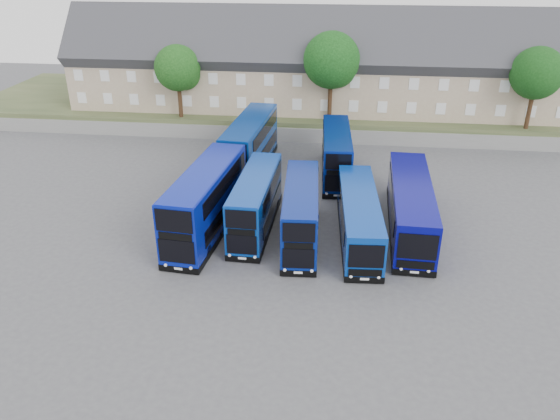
# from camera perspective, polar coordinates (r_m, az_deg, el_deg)

# --- Properties ---
(ground) EXTENTS (120.00, 120.00, 0.00)m
(ground) POSITION_cam_1_polar(r_m,az_deg,el_deg) (36.55, 0.51, -5.26)
(ground) COLOR #4C4C51
(ground) RESTS_ON ground
(retaining_wall) EXTENTS (70.00, 0.40, 1.50)m
(retaining_wall) POSITION_cam_1_polar(r_m,az_deg,el_deg) (58.06, 3.06, 7.79)
(retaining_wall) COLOR slate
(retaining_wall) RESTS_ON ground
(earth_bank) EXTENTS (80.00, 20.00, 2.00)m
(earth_bank) POSITION_cam_1_polar(r_m,az_deg,el_deg) (67.54, 3.64, 10.66)
(earth_bank) COLOR #3C4B2A
(earth_bank) RESTS_ON ground
(terrace_row) EXTENTS (54.00, 10.40, 11.20)m
(terrace_row) POSITION_cam_1_polar(r_m,az_deg,el_deg) (62.34, 3.57, 14.64)
(terrace_row) COLOR tan
(terrace_row) RESTS_ON earth_bank
(dd_front_left) EXTENTS (3.80, 12.06, 4.72)m
(dd_front_left) POSITION_cam_1_polar(r_m,az_deg,el_deg) (39.39, -7.70, 0.78)
(dd_front_left) COLOR #081899
(dd_front_left) RESTS_ON ground
(dd_front_mid) EXTENTS (2.65, 10.27, 4.05)m
(dd_front_mid) POSITION_cam_1_polar(r_m,az_deg,el_deg) (39.68, -2.55, 0.67)
(dd_front_mid) COLOR #08369B
(dd_front_mid) RESTS_ON ground
(dd_front_right) EXTENTS (2.86, 10.28, 4.04)m
(dd_front_right) POSITION_cam_1_polar(r_m,az_deg,el_deg) (38.15, 2.19, -0.44)
(dd_front_right) COLOR navy
(dd_front_right) RESTS_ON ground
(dd_rear_left) EXTENTS (3.61, 12.05, 4.72)m
(dd_rear_left) POSITION_cam_1_polar(r_m,az_deg,el_deg) (50.24, -3.13, 6.70)
(dd_rear_left) COLOR navy
(dd_rear_left) RESTS_ON ground
(dd_rear_right) EXTENTS (2.89, 10.54, 4.15)m
(dd_rear_right) POSITION_cam_1_polar(r_m,az_deg,el_deg) (49.12, 5.88, 5.78)
(dd_rear_right) COLOR navy
(dd_rear_right) RESTS_ON ground
(coach_east_a) EXTENTS (3.18, 12.02, 3.25)m
(coach_east_a) POSITION_cam_1_polar(r_m,az_deg,el_deg) (38.81, 8.23, -0.86)
(coach_east_a) COLOR #08369D
(coach_east_a) RESTS_ON ground
(coach_east_b) EXTENTS (3.24, 13.28, 3.61)m
(coach_east_b) POSITION_cam_1_polar(r_m,az_deg,el_deg) (40.67, 13.45, 0.25)
(coach_east_b) COLOR #060779
(coach_east_b) RESTS_ON ground
(tree_west) EXTENTS (4.80, 4.80, 7.65)m
(tree_west) POSITION_cam_1_polar(r_m,az_deg,el_deg) (59.86, -10.49, 14.22)
(tree_west) COLOR #382314
(tree_west) RESTS_ON earth_bank
(tree_mid) EXTENTS (5.76, 5.76, 9.18)m
(tree_mid) POSITION_cam_1_polar(r_m,az_deg,el_deg) (57.66, 5.55, 15.11)
(tree_mid) COLOR #382314
(tree_mid) RESTS_ON earth_bank
(tree_east) EXTENTS (5.12, 5.12, 8.16)m
(tree_east) POSITION_cam_1_polar(r_m,az_deg,el_deg) (60.34, 25.34, 12.63)
(tree_east) COLOR #382314
(tree_east) RESTS_ON earth_bank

